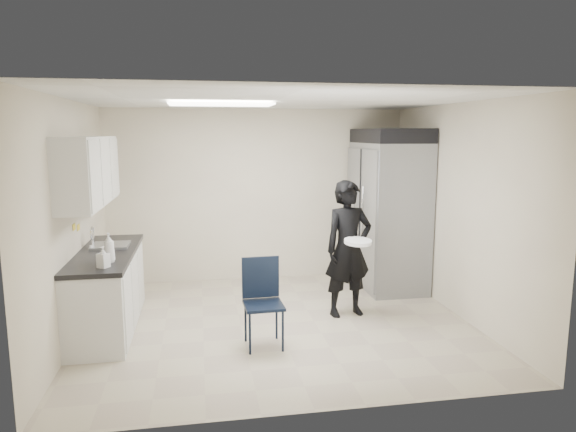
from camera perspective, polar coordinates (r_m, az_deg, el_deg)
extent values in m
plane|color=tan|center=(6.23, -1.14, -11.84)|extent=(4.50, 4.50, 0.00)
plane|color=silver|center=(5.83, -1.22, 12.76)|extent=(4.50, 4.50, 0.00)
plane|color=beige|center=(7.86, -3.39, 2.32)|extent=(4.50, 0.00, 4.50)
plane|color=beige|center=(5.99, -22.99, -0.55)|extent=(0.00, 4.00, 4.00)
plane|color=beige|center=(6.62, 18.47, 0.57)|extent=(0.00, 4.00, 4.00)
cube|color=white|center=(6.17, -7.44, 12.21)|extent=(1.20, 0.60, 0.02)
cube|color=silver|center=(6.31, -19.40, -7.99)|extent=(0.60, 1.90, 0.86)
cube|color=black|center=(6.20, -19.63, -3.96)|extent=(0.64, 1.95, 0.05)
cube|color=gray|center=(6.44, -19.08, -3.59)|extent=(0.42, 0.40, 0.14)
cylinder|color=silver|center=(6.44, -20.90, -2.31)|extent=(0.02, 0.02, 0.24)
cube|color=silver|center=(6.08, -21.27, 4.68)|extent=(0.35, 1.80, 0.75)
cube|color=black|center=(7.24, -19.92, 3.75)|extent=(0.22, 0.30, 0.35)
cube|color=yellow|center=(6.09, -22.68, -1.13)|extent=(0.00, 0.12, 0.07)
cube|color=yellow|center=(6.29, -22.26, -1.17)|extent=(0.00, 0.12, 0.07)
cube|color=gray|center=(7.62, 11.06, 0.06)|extent=(0.80, 1.35, 2.10)
cube|color=black|center=(7.53, 11.33, 8.73)|extent=(0.80, 1.35, 0.20)
cube|color=black|center=(5.46, -2.73, -9.88)|extent=(0.42, 0.42, 0.91)
imported|color=black|center=(6.34, 6.71, -3.64)|extent=(0.68, 0.51, 1.67)
cylinder|color=silver|center=(6.09, 7.79, -2.84)|extent=(0.38, 0.38, 0.04)
imported|color=white|center=(5.64, -19.28, -3.33)|extent=(0.16, 0.16, 0.31)
imported|color=silver|center=(5.44, -19.86, -4.30)|extent=(0.14, 0.14, 0.22)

